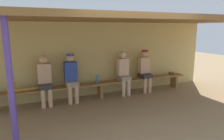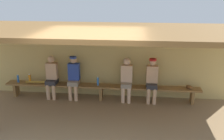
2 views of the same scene
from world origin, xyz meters
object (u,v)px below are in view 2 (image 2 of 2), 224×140
Objects in this scene: player_rightmost at (52,75)px; player_in_red at (152,78)px; bench at (101,88)px; water_bottle_orange at (98,81)px; player_middle at (127,78)px; water_bottle_green at (18,79)px; water_bottle_clear at (30,78)px; player_with_sunglasses at (74,76)px; baseball_bat at (38,82)px; baseball_glove_tan at (189,87)px.

player_in_red reaches higher than player_rightmost.
water_bottle_orange is (-0.10, 0.01, 0.20)m from bench.
player_in_red is 1.64m from water_bottle_orange.
player_middle reaches higher than water_bottle_green.
water_bottle_clear reaches higher than bench.
water_bottle_clear is (-1.44, 0.05, -0.15)m from player_with_sunglasses.
water_bottle_orange is at bearing 179.93° from player_in_red.
bench is 21.84× the size of water_bottle_orange.
player_middle is at bearing 0.00° from player_rightmost.
player_with_sunglasses is (-2.38, 0.00, 0.00)m from player_in_red.
bench is at bearing -1.83° from baseball_bat.
player_with_sunglasses is 1.18m from baseball_bat.
baseball_bat is at bearing -9.66° from water_bottle_clear.
player_in_red reaches higher than player_middle.
water_bottle_green is at bearing 179.89° from player_with_sunglasses.
water_bottle_orange is at bearing -1.66° from baseball_bat.
water_bottle_orange is (0.75, 0.00, -0.15)m from player_with_sunglasses.
baseball_bat is at bearing -0.61° from water_bottle_green.
water_bottle_green is (-1.81, 0.00, -0.16)m from player_with_sunglasses.
player_with_sunglasses reaches higher than water_bottle_green.
player_in_red reaches higher than baseball_glove_tan.
player_rightmost is at bearing -179.99° from player_in_red.
baseball_glove_tan is 4.65m from baseball_bat.
player_in_red reaches higher than baseball_bat.
player_middle is 3.06m from water_bottle_clear.
water_bottle_clear reaches higher than baseball_glove_tan.
baseball_glove_tan is (4.93, -0.02, -0.09)m from water_bottle_clear.
bench is 0.23m from water_bottle_orange.
water_bottle_clear is 0.31m from baseball_bat.
player_middle is at bearing 0.23° from bench.
player_with_sunglasses is at bearing -1.65° from baseball_bat.
baseball_glove_tan is at bearing 0.85° from player_middle.
player_with_sunglasses is 5.60× the size of baseball_glove_tan.
player_middle is at bearing -0.85° from water_bottle_clear.
player_middle is at bearing 61.94° from baseball_glove_tan.
player_middle is at bearing -0.02° from player_with_sunglasses.
baseball_bat is at bearing 61.47° from baseball_glove_tan.
water_bottle_green is 0.33× the size of baseball_bat.
player_middle is 0.99× the size of player_with_sunglasses.
player_in_red is 5.60× the size of baseball_glove_tan.
baseball_bat is (0.65, -0.01, -0.09)m from water_bottle_green.
bench is 4.49× the size of player_rightmost.
player_with_sunglasses is (-0.84, 0.00, 0.36)m from bench.
bench is 0.92m from player_with_sunglasses.
baseball_glove_tan is (5.30, 0.02, -0.08)m from water_bottle_green.
player_middle is (0.78, 0.00, 0.34)m from bench.
player_in_red is 5.22× the size of water_bottle_green.
player_rightmost is at bearing 179.89° from bench.
water_bottle_green is at bearing 179.95° from player_in_red.
water_bottle_orange is 1.14× the size of baseball_glove_tan.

